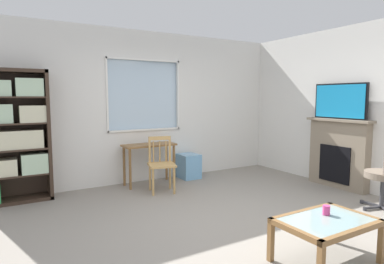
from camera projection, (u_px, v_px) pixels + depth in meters
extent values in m
cube|color=gray|center=(229.00, 226.00, 3.97)|extent=(6.46, 6.17, 0.02)
cube|color=silver|center=(146.00, 155.00, 6.13)|extent=(5.46, 0.12, 0.93)
cube|color=silver|center=(144.00, 45.00, 5.92)|extent=(5.46, 0.12, 0.50)
cube|color=silver|center=(42.00, 95.00, 5.14)|extent=(2.00, 0.12, 1.29)
cube|color=silver|center=(220.00, 95.00, 6.87)|extent=(2.08, 0.12, 1.29)
cube|color=silver|center=(143.00, 95.00, 6.00)|extent=(1.38, 0.02, 1.29)
cube|color=white|center=(145.00, 130.00, 6.01)|extent=(1.44, 0.06, 0.03)
cube|color=white|center=(144.00, 60.00, 5.88)|extent=(1.44, 0.06, 0.03)
cube|color=white|center=(107.00, 95.00, 5.59)|extent=(0.03, 0.06, 1.29)
cube|color=white|center=(178.00, 95.00, 6.29)|extent=(0.03, 0.06, 1.29)
cube|color=silver|center=(370.00, 108.00, 5.24)|extent=(0.12, 5.37, 2.73)
cube|color=#38281E|center=(48.00, 135.00, 5.00)|extent=(0.05, 0.38, 1.95)
cube|color=#38281E|center=(13.00, 71.00, 4.68)|extent=(0.90, 0.38, 0.05)
cube|color=#38281E|center=(20.00, 200.00, 4.88)|extent=(0.90, 0.38, 0.05)
cube|color=#38281E|center=(16.00, 135.00, 4.94)|extent=(0.90, 0.02, 1.95)
cube|color=#38281E|center=(19.00, 175.00, 4.84)|extent=(0.85, 0.36, 0.02)
cube|color=#38281E|center=(17.00, 149.00, 4.80)|extent=(0.85, 0.36, 0.02)
cube|color=#38281E|center=(16.00, 123.00, 4.76)|extent=(0.85, 0.36, 0.02)
cube|color=#38281E|center=(14.00, 97.00, 4.72)|extent=(0.85, 0.36, 0.02)
cube|color=beige|center=(2.00, 168.00, 4.72)|extent=(0.39, 0.30, 0.24)
cube|color=#B7D6B2|center=(34.00, 163.00, 4.93)|extent=(0.36, 0.33, 0.29)
cube|color=beige|center=(16.00, 140.00, 4.77)|extent=(0.71, 0.29, 0.27)
cube|color=beige|center=(32.00, 114.00, 4.85)|extent=(0.36, 0.32, 0.25)
cube|color=#B7D6B2|center=(29.00, 88.00, 4.80)|extent=(0.37, 0.31, 0.26)
cube|color=green|center=(0.00, 192.00, 4.72)|extent=(0.02, 0.29, 0.27)
cube|color=brown|center=(149.00, 145.00, 5.76)|extent=(0.92, 0.40, 0.03)
cylinder|color=brown|center=(130.00, 169.00, 5.47)|extent=(0.04, 0.04, 0.69)
cylinder|color=brown|center=(174.00, 164.00, 5.88)|extent=(0.04, 0.04, 0.69)
cylinder|color=brown|center=(124.00, 166.00, 5.72)|extent=(0.04, 0.04, 0.69)
cylinder|color=brown|center=(167.00, 161.00, 6.14)|extent=(0.04, 0.04, 0.69)
cube|color=tan|center=(162.00, 165.00, 5.31)|extent=(0.51, 0.49, 0.04)
cylinder|color=tan|center=(153.00, 182.00, 5.14)|extent=(0.04, 0.04, 0.43)
cylinder|color=tan|center=(174.00, 181.00, 5.23)|extent=(0.04, 0.04, 0.43)
cylinder|color=tan|center=(150.00, 177.00, 5.44)|extent=(0.04, 0.04, 0.43)
cylinder|color=tan|center=(170.00, 176.00, 5.54)|extent=(0.04, 0.04, 0.43)
cylinder|color=tan|center=(150.00, 150.00, 5.39)|extent=(0.04, 0.04, 0.45)
cylinder|color=tan|center=(170.00, 149.00, 5.49)|extent=(0.04, 0.04, 0.45)
cube|color=tan|center=(160.00, 138.00, 5.42)|extent=(0.36, 0.13, 0.06)
cylinder|color=tan|center=(154.00, 152.00, 5.41)|extent=(0.02, 0.02, 0.35)
cylinder|color=tan|center=(160.00, 152.00, 5.44)|extent=(0.02, 0.02, 0.35)
cylinder|color=tan|center=(166.00, 151.00, 5.47)|extent=(0.02, 0.02, 0.35)
cube|color=#72ADDB|center=(189.00, 166.00, 6.28)|extent=(0.35, 0.40, 0.46)
cube|color=gray|center=(338.00, 154.00, 5.61)|extent=(0.18, 1.05, 1.14)
cube|color=black|center=(334.00, 164.00, 5.57)|extent=(0.03, 0.58, 0.63)
cube|color=gray|center=(339.00, 120.00, 5.53)|extent=(0.26, 1.15, 0.04)
cube|color=black|center=(340.00, 101.00, 5.50)|extent=(0.05, 0.96, 0.60)
cube|color=#198CCC|center=(339.00, 101.00, 5.49)|extent=(0.01, 0.91, 0.55)
cylinder|color=#7A6B5B|center=(383.00, 175.00, 4.51)|extent=(0.48, 0.48, 0.09)
cylinder|color=#38383D|center=(382.00, 192.00, 4.53)|extent=(0.06, 0.06, 0.42)
cube|color=#38383D|center=(373.00, 207.00, 4.52)|extent=(0.28, 0.11, 0.03)
cylinder|color=#38383D|center=(365.00, 209.00, 4.48)|extent=(0.05, 0.05, 0.05)
cube|color=#38383D|center=(383.00, 204.00, 4.66)|extent=(0.27, 0.13, 0.03)
cube|color=#38383D|center=(371.00, 204.00, 4.67)|extent=(0.05, 0.28, 0.03)
cylinder|color=#38383D|center=(362.00, 202.00, 4.79)|extent=(0.05, 0.05, 0.05)
cube|color=#8C9E99|center=(327.00, 220.00, 3.04)|extent=(0.80, 0.51, 0.02)
cube|color=brown|center=(354.00, 232.00, 2.81)|extent=(0.90, 0.05, 0.05)
cube|color=brown|center=(303.00, 213.00, 3.28)|extent=(0.90, 0.05, 0.05)
cube|color=brown|center=(294.00, 231.00, 2.83)|extent=(0.05, 0.61, 0.05)
cube|color=brown|center=(354.00, 213.00, 3.26)|extent=(0.05, 0.61, 0.05)
cube|color=brown|center=(381.00, 244.00, 3.04)|extent=(0.05, 0.05, 0.37)
cube|color=brown|center=(271.00, 242.00, 3.09)|extent=(0.05, 0.05, 0.37)
cube|color=brown|center=(329.00, 224.00, 3.52)|extent=(0.05, 0.05, 0.37)
cylinder|color=#DB3D84|center=(326.00, 210.00, 3.15)|extent=(0.07, 0.07, 0.09)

